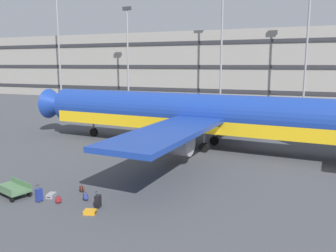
% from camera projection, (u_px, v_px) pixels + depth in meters
% --- Properties ---
extents(ground_plane, '(600.00, 600.00, 0.00)m').
position_uv_depth(ground_plane, '(205.00, 153.00, 31.54)').
color(ground_plane, '#424449').
extents(terminal_structure, '(151.16, 16.37, 14.99)m').
position_uv_depth(terminal_structure, '(267.00, 67.00, 76.01)').
color(terminal_structure, gray).
rests_on(terminal_structure, ground_plane).
extents(airliner, '(38.58, 31.17, 10.75)m').
position_uv_depth(airliner, '(201.00, 115.00, 33.02)').
color(airliner, navy).
rests_on(airliner, ground_plane).
extents(light_mast_far_left, '(1.80, 0.50, 25.26)m').
position_uv_depth(light_mast_far_left, '(58.00, 35.00, 76.66)').
color(light_mast_far_left, gray).
rests_on(light_mast_far_left, ground_plane).
extents(light_mast_left, '(1.80, 0.50, 19.40)m').
position_uv_depth(light_mast_left, '(128.00, 48.00, 70.88)').
color(light_mast_left, gray).
rests_on(light_mast_left, ground_plane).
extents(light_mast_center_left, '(1.80, 0.50, 24.37)m').
position_uv_depth(light_mast_center_left, '(222.00, 31.00, 63.30)').
color(light_mast_center_left, gray).
rests_on(light_mast_center_left, ground_plane).
extents(light_mast_center_right, '(1.80, 0.50, 23.14)m').
position_uv_depth(light_mast_center_right, '(308.00, 32.00, 58.06)').
color(light_mast_center_right, gray).
rests_on(light_mast_center_right, ground_plane).
extents(suitcase_red, '(0.34, 0.41, 0.95)m').
position_uv_depth(suitcase_red, '(98.00, 201.00, 19.43)').
color(suitcase_red, black).
rests_on(suitcase_red, ground_plane).
extents(suitcase_navy, '(0.57, 0.74, 0.24)m').
position_uv_depth(suitcase_navy, '(51.00, 195.00, 21.01)').
color(suitcase_navy, gray).
rests_on(suitcase_navy, ground_plane).
extents(suitcase_black, '(0.74, 0.63, 0.22)m').
position_uv_depth(suitcase_black, '(90.00, 212.00, 18.68)').
color(suitcase_black, orange).
rests_on(suitcase_black, ground_plane).
extents(suitcase_large, '(0.32, 0.41, 1.01)m').
position_uv_depth(suitcase_large, '(39.00, 195.00, 20.29)').
color(suitcase_large, navy).
rests_on(suitcase_large, ground_plane).
extents(backpack_silver, '(0.37, 0.22, 0.50)m').
position_uv_depth(backpack_silver, '(82.00, 189.00, 21.82)').
color(backpack_silver, '#592619').
rests_on(backpack_silver, ground_plane).
extents(backpack_teal, '(0.39, 0.41, 0.48)m').
position_uv_depth(backpack_teal, '(58.00, 200.00, 20.04)').
color(backpack_teal, maroon).
rests_on(backpack_teal, ground_plane).
extents(backpack_purple, '(0.32, 0.36, 0.52)m').
position_uv_depth(backpack_purple, '(86.00, 197.00, 20.44)').
color(backpack_purple, navy).
rests_on(backpack_purple, ground_plane).
extents(baggage_cart, '(3.35, 2.00, 0.82)m').
position_uv_depth(baggage_cart, '(11.00, 189.00, 21.26)').
color(baggage_cart, '#4C724C').
rests_on(baggage_cart, ground_plane).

